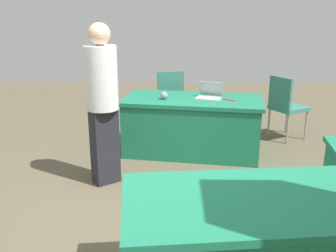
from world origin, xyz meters
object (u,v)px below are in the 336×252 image
Objects in this scene: table_foreground at (192,125)px; person_attendee_standing at (102,97)px; laptop_silver at (209,95)px; chair_tucked_left at (286,104)px; table_mid_left at (262,249)px; yarn_ball at (164,95)px; scissors_red at (229,100)px; chair_aisle at (169,96)px.

table_foreground is 1.11× the size of person_attendee_standing.
person_attendee_standing is 1.59m from laptop_silver.
laptop_silver is at bearing -177.31° from table_foreground.
person_attendee_standing is at bearing -87.49° from chair_tucked_left.
chair_tucked_left is at bearing -157.56° from table_foreground.
table_foreground and table_mid_left have the same top height.
laptop_silver reaches higher than table_mid_left.
table_foreground is 2.05× the size of chair_tucked_left.
yarn_ball reaches higher than scissors_red.
yarn_ball is (0.60, 0.07, 0.01)m from laptop_silver.
table_mid_left is at bearing -97.34° from chair_aisle.
person_attendee_standing is at bearing 55.73° from yarn_ball.
chair_tucked_left reaches higher than table_mid_left.
table_mid_left is at bearing -48.07° from chair_tucked_left.
table_mid_left is 2.32m from person_attendee_standing.
laptop_silver is (-0.22, -0.01, 0.41)m from table_foreground.
laptop_silver is 0.60m from yarn_ball.
yarn_ball reaches higher than table_mid_left.
laptop_silver is at bearing -173.03° from yarn_ball.
person_attendee_standing is 4.42× the size of laptop_silver.
table_foreground is 1.04× the size of table_mid_left.
chair_tucked_left reaches higher than table_foreground.
laptop_silver is 2.20× the size of scissors_red.
scissors_red reaches higher than table_mid_left.
chair_aisle is (0.34, -1.03, 0.18)m from table_foreground.
chair_tucked_left reaches higher than scissors_red.
scissors_red is at bearing 169.17° from table_foreground.
person_attendee_standing reaches higher than chair_tucked_left.
table_mid_left is at bearing 111.97° from laptop_silver.
table_foreground is 2.02× the size of chair_aisle.
chair_tucked_left is at bearing -31.90° from chair_aisle.
table_foreground is at bearing -98.05° from chair_tucked_left.
scissors_red is at bearing -5.62° from person_attendee_standing.
laptop_silver is 0.27m from scissors_red.
table_foreground is at bearing 7.48° from person_attendee_standing.
chair_tucked_left is 2.40× the size of laptop_silver.
chair_tucked_left is 9.53× the size of yarn_ball.
table_foreground is 0.61m from scissors_red.
table_foreground is 1.10m from chair_aisle.
scissors_red is (-0.13, -2.70, 0.38)m from table_mid_left.
chair_tucked_left is at bearing -3.89° from person_attendee_standing.
table_foreground is 0.57m from yarn_ball.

